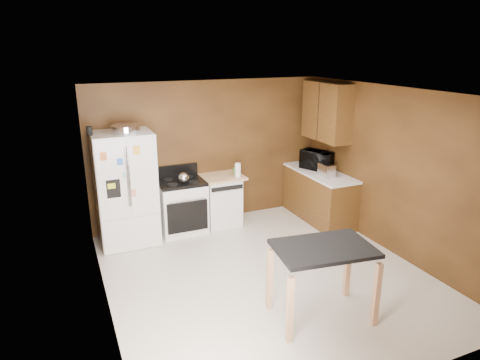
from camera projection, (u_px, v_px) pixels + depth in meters
floor at (266, 275)px, 5.95m from camera, size 4.50×4.50×0.00m
ceiling at (270, 93)px, 5.19m from camera, size 4.50×4.50×0.00m
wall_back at (210, 152)px, 7.54m from camera, size 4.20×0.00×4.20m
wall_front at (389, 270)px, 3.60m from camera, size 4.20×0.00×4.20m
wall_left at (100, 215)px, 4.77m from camera, size 0.00×4.50×4.50m
wall_right at (394, 172)px, 6.37m from camera, size 0.00×4.50×4.50m
roasting_pan at (126, 129)px, 6.44m from camera, size 0.44×0.44×0.11m
pen_cup at (89, 131)px, 6.21m from camera, size 0.09×0.09×0.13m
kettle at (184, 178)px, 6.97m from camera, size 0.18×0.18×0.18m
paper_towel at (238, 170)px, 7.34m from camera, size 0.11×0.11×0.24m
green_canister at (236, 171)px, 7.52m from camera, size 0.12×0.12×0.11m
toaster at (327, 170)px, 7.34m from camera, size 0.18×0.29×0.21m
microwave at (317, 161)px, 7.75m from camera, size 0.58×0.67×0.31m
refrigerator at (126, 189)px, 6.72m from camera, size 0.90×0.80×1.80m
gas_range at (182, 205)px, 7.25m from camera, size 0.76×0.68×1.10m
dishwasher at (221, 200)px, 7.54m from camera, size 0.78×0.63×0.89m
right_cabinets at (321, 171)px, 7.66m from camera, size 0.63×1.58×2.45m
island at (323, 259)px, 4.82m from camera, size 1.19×0.87×0.91m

